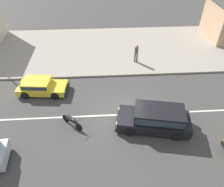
{
  "coord_description": "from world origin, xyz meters",
  "views": [
    {
      "loc": [
        -1.52,
        -10.81,
        10.87
      ],
      "look_at": [
        -0.77,
        1.41,
        0.8
      ],
      "focal_mm": 35.0,
      "sensor_mm": 36.0,
      "label": 1
    }
  ],
  "objects_px": {
    "motorcycle_0": "(72,121)",
    "pedestrian_mid_kerb": "(136,52)",
    "hatchback_yellow_0": "(41,86)",
    "minivan_black_2": "(156,118)"
  },
  "relations": [
    {
      "from": "motorcycle_0",
      "to": "pedestrian_mid_kerb",
      "type": "distance_m",
      "value": 9.29
    },
    {
      "from": "hatchback_yellow_0",
      "to": "motorcycle_0",
      "type": "relative_size",
      "value": 2.83
    },
    {
      "from": "hatchback_yellow_0",
      "to": "pedestrian_mid_kerb",
      "type": "height_order",
      "value": "pedestrian_mid_kerb"
    },
    {
      "from": "hatchback_yellow_0",
      "to": "minivan_black_2",
      "type": "distance_m",
      "value": 9.13
    },
    {
      "from": "hatchback_yellow_0",
      "to": "motorcycle_0",
      "type": "distance_m",
      "value": 4.63
    },
    {
      "from": "hatchback_yellow_0",
      "to": "pedestrian_mid_kerb",
      "type": "xyz_separation_m",
      "value": [
        8.02,
        3.84,
        0.57
      ]
    },
    {
      "from": "hatchback_yellow_0",
      "to": "minivan_black_2",
      "type": "height_order",
      "value": "minivan_black_2"
    },
    {
      "from": "hatchback_yellow_0",
      "to": "motorcycle_0",
      "type": "xyz_separation_m",
      "value": [
        2.71,
        -3.75,
        -0.17
      ]
    },
    {
      "from": "minivan_black_2",
      "to": "pedestrian_mid_kerb",
      "type": "xyz_separation_m",
      "value": [
        -0.09,
        8.04,
        0.31
      ]
    },
    {
      "from": "motorcycle_0",
      "to": "pedestrian_mid_kerb",
      "type": "relative_size",
      "value": 0.81
    }
  ]
}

